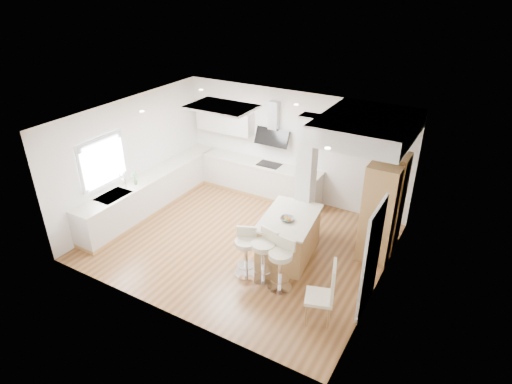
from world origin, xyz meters
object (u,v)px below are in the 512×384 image
Objects in this scene: bar_stool_b at (264,253)px; bar_stool_a at (246,250)px; bar_stool_c at (281,262)px; peninsula at (289,236)px; dining_chair at (326,291)px.

bar_stool_a is at bearing -158.94° from bar_stool_b.
bar_stool_a is 0.97× the size of bar_stool_c.
bar_stool_a is at bearing -121.98° from peninsula.
bar_stool_a is 0.84× the size of dining_chair.
dining_chair reaches higher than bar_stool_c.
bar_stool_b is at bearing -17.46° from bar_stool_a.
bar_stool_c is 1.10m from dining_chair.
bar_stool_b is (-0.07, -0.92, 0.12)m from peninsula.
peninsula is 1.61× the size of bar_stool_c.
peninsula is 1.07m from bar_stool_a.
bar_stool_c is at bearing -79.24° from peninsula.
bar_stool_c is (0.33, -1.00, 0.11)m from peninsula.
dining_chair is at bearing -52.92° from peninsula.
peninsula is at bearing 99.47° from bar_stool_b.
bar_stool_a is 0.37m from bar_stool_b.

